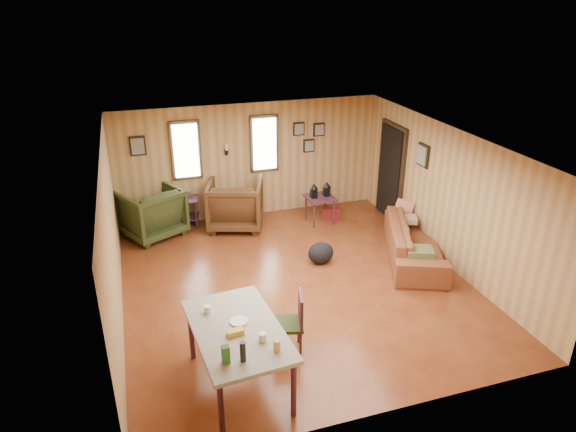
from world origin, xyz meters
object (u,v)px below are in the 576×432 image
object	(u,v)px
recliner_brown	(235,202)
side_table	(320,195)
sofa	(415,236)
recliner_green	(151,210)
end_table	(185,206)
dining_table	(238,334)

from	to	relation	value
recliner_brown	side_table	xyz separation A→B (m)	(1.70, -0.32, 0.05)
sofa	recliner_green	size ratio (longest dim) A/B	2.10
sofa	side_table	world-z (taller)	sofa
end_table	side_table	distance (m)	2.78
side_table	recliner_green	bearing A→B (deg)	172.93
recliner_green	dining_table	size ratio (longest dim) A/B	0.62
recliner_brown	dining_table	world-z (taller)	recliner_brown
side_table	dining_table	world-z (taller)	dining_table
end_table	side_table	size ratio (longest dim) A/B	0.84
recliner_brown	end_table	world-z (taller)	recliner_brown
recliner_green	side_table	world-z (taller)	recliner_green
recliner_green	end_table	bearing A→B (deg)	176.42
side_table	sofa	bearing A→B (deg)	-61.69
recliner_brown	dining_table	bearing A→B (deg)	96.49
recliner_brown	dining_table	xyz separation A→B (m)	(-0.95, -4.53, 0.22)
recliner_brown	recliner_green	xyz separation A→B (m)	(-1.66, 0.10, -0.01)
sofa	recliner_green	bearing A→B (deg)	84.27
dining_table	recliner_green	bearing A→B (deg)	93.85
recliner_brown	side_table	bearing A→B (deg)	-172.27
recliner_green	side_table	distance (m)	3.38
recliner_green	side_table	bearing A→B (deg)	145.32
recliner_green	sofa	bearing A→B (deg)	123.96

